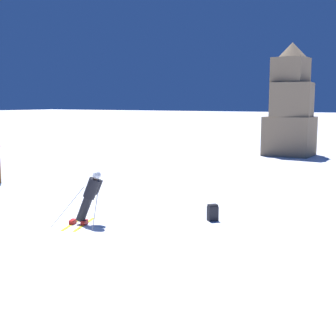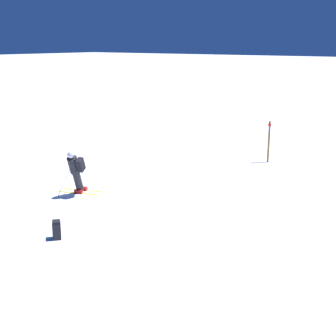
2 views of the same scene
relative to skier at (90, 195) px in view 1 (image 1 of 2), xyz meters
The scene contains 4 objects.
ground_plane 1.59m from the skier, behind, with size 300.00×300.00×0.00m, color white.
skier is the anchor object (origin of this frame).
rock_pillar 20.64m from the skier, 90.88° to the left, with size 3.03×2.66×7.36m.
spare_backpack 3.70m from the skier, 38.44° to the left, with size 0.36×0.37×0.50m.
Camera 1 is at (10.11, -10.03, 3.56)m, focal length 50.00 mm.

